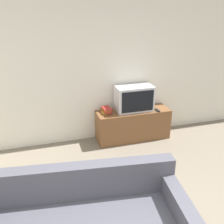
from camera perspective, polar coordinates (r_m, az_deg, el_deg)
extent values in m
cube|color=silver|center=(4.47, -7.16, 9.18)|extent=(9.00, 0.06, 2.60)
cube|color=brown|center=(4.80, 4.55, -2.75)|extent=(1.32, 0.42, 0.55)
cube|color=silver|center=(4.64, 4.79, 3.02)|extent=(0.65, 0.36, 0.45)
cube|color=black|center=(4.48, 5.64, 2.26)|extent=(0.57, 0.01, 0.37)
cube|color=#474751|center=(2.84, -8.77, -14.80)|extent=(2.19, 0.44, 0.39)
cube|color=#474751|center=(2.94, 13.68, -21.35)|extent=(0.25, 0.88, 0.63)
cube|color=gold|center=(4.57, -1.44, -0.06)|extent=(0.12, 0.16, 0.02)
cube|color=#B72D28|center=(4.56, -1.21, 0.20)|extent=(0.14, 0.22, 0.02)
cube|color=#995623|center=(4.56, -1.39, 0.54)|extent=(0.14, 0.21, 0.03)
cube|color=#B72D28|center=(4.55, -1.18, 0.84)|extent=(0.15, 0.22, 0.02)
cube|color=black|center=(4.73, 9.82, 0.41)|extent=(0.04, 0.15, 0.02)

